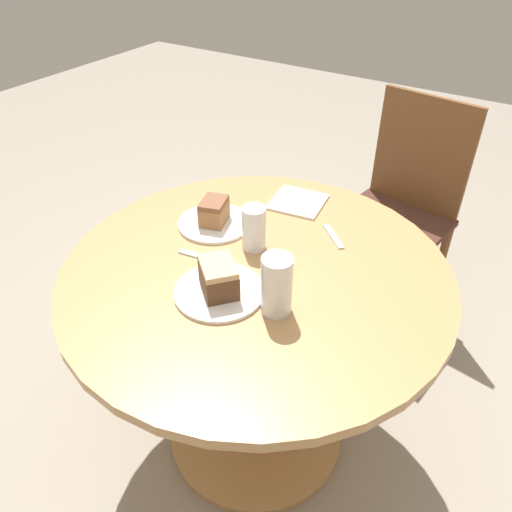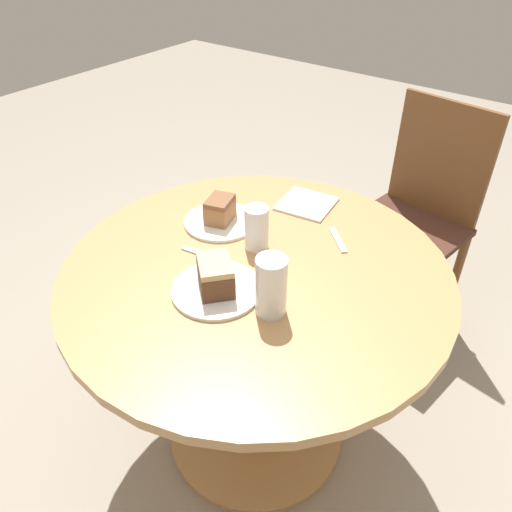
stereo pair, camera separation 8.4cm
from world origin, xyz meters
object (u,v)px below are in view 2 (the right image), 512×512
(plate_near, at_px, (216,289))
(plate_far, at_px, (221,221))
(glass_water, at_px, (271,289))
(cake_slice_far, at_px, (220,210))
(chair, at_px, (414,217))
(cake_slice_near, at_px, (216,275))
(glass_lemonade, at_px, (257,230))

(plate_near, bearing_deg, plate_far, 128.52)
(plate_near, bearing_deg, glass_water, 9.04)
(plate_far, bearing_deg, cake_slice_far, -90.00)
(glass_water, bearing_deg, chair, 90.73)
(plate_near, height_order, glass_water, glass_water)
(cake_slice_near, height_order, glass_lemonade, glass_lemonade)
(cake_slice_near, xyz_separation_m, cake_slice_far, (-0.20, 0.25, -0.00))
(plate_near, height_order, plate_far, same)
(chair, relative_size, plate_near, 4.07)
(plate_far, xyz_separation_m, cake_slice_near, (0.20, -0.25, 0.05))
(plate_near, relative_size, glass_water, 1.48)
(plate_far, bearing_deg, plate_near, -51.48)
(plate_near, xyz_separation_m, cake_slice_near, (0.00, 0.00, 0.05))
(plate_far, bearing_deg, glass_water, -32.74)
(plate_far, bearing_deg, chair, 66.98)
(chair, bearing_deg, plate_near, -88.64)
(plate_far, xyz_separation_m, glass_lemonade, (0.16, -0.03, 0.05))
(glass_lemonade, height_order, glass_water, glass_water)
(cake_slice_near, distance_m, cake_slice_far, 0.32)
(chair, relative_size, plate_far, 4.23)
(plate_near, distance_m, glass_water, 0.17)
(plate_near, bearing_deg, cake_slice_far, 128.52)
(cake_slice_near, bearing_deg, chair, 82.42)
(chair, bearing_deg, glass_lemonade, -92.85)
(plate_near, height_order, glass_lemonade, glass_lemonade)
(plate_near, distance_m, glass_lemonade, 0.22)
(chair, distance_m, plate_far, 0.90)
(plate_far, relative_size, cake_slice_near, 1.63)
(chair, distance_m, plate_near, 1.08)
(chair, bearing_deg, glass_water, -80.33)
(chair, relative_size, glass_lemonade, 7.25)
(plate_near, height_order, cake_slice_far, cake_slice_far)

